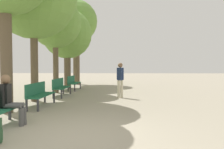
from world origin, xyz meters
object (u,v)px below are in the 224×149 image
(bench_row_2, at_px, (61,86))
(tree_row_4, at_px, (76,22))
(tree_row_2, at_px, (55,23))
(tree_row_3, at_px, (67,34))
(bench_row_3, at_px, (73,82))
(pedestrian_near, at_px, (120,78))
(bench_row_1, at_px, (39,93))
(person_seated, at_px, (10,98))

(bench_row_2, xyz_separation_m, tree_row_4, (-0.66, 6.96, 4.52))
(tree_row_2, xyz_separation_m, tree_row_3, (0.00, 2.61, -0.26))
(bench_row_2, xyz_separation_m, tree_row_2, (-0.66, 1.40, 3.40))
(bench_row_3, distance_m, pedestrian_near, 4.40)
(bench_row_1, xyz_separation_m, bench_row_3, (0.00, 5.61, 0.00))
(bench_row_2, height_order, tree_row_4, tree_row_4)
(bench_row_1, height_order, person_seated, person_seated)
(tree_row_2, distance_m, person_seated, 7.52)
(tree_row_3, height_order, pedestrian_near, tree_row_3)
(bench_row_2, distance_m, tree_row_4, 8.32)
(bench_row_1, bearing_deg, pedestrian_near, 38.94)
(bench_row_1, bearing_deg, bench_row_2, 90.00)
(bench_row_1, distance_m, tree_row_3, 7.53)
(bench_row_2, relative_size, bench_row_3, 1.00)
(tree_row_4, bearing_deg, bench_row_2, -84.58)
(bench_row_1, distance_m, bench_row_3, 5.61)
(bench_row_1, height_order, tree_row_2, tree_row_2)
(bench_row_1, xyz_separation_m, tree_row_4, (-0.66, 9.76, 4.52))
(pedestrian_near, bearing_deg, tree_row_3, 129.53)
(tree_row_2, relative_size, tree_row_3, 1.00)
(tree_row_2, height_order, person_seated, tree_row_2)
(bench_row_2, height_order, pedestrian_near, pedestrian_near)
(bench_row_3, relative_size, tree_row_3, 0.34)
(bench_row_3, xyz_separation_m, person_seated, (0.23, -8.14, 0.17))
(bench_row_1, distance_m, bench_row_2, 2.81)
(bench_row_3, bearing_deg, tree_row_4, 99.03)
(tree_row_2, bearing_deg, bench_row_2, -64.79)
(bench_row_2, height_order, tree_row_2, tree_row_2)
(bench_row_3, xyz_separation_m, pedestrian_near, (2.98, -3.20, 0.43))
(bench_row_2, bearing_deg, tree_row_3, 99.35)
(bench_row_1, bearing_deg, bench_row_3, 90.00)
(bench_row_2, relative_size, tree_row_3, 0.34)
(bench_row_1, relative_size, bench_row_3, 1.00)
(bench_row_1, relative_size, tree_row_2, 0.34)
(tree_row_3, bearing_deg, bench_row_1, -84.47)
(bench_row_2, height_order, person_seated, person_seated)
(tree_row_3, relative_size, pedestrian_near, 3.24)
(bench_row_3, height_order, tree_row_3, tree_row_3)
(tree_row_4, relative_size, person_seated, 5.29)
(tree_row_2, height_order, pedestrian_near, tree_row_2)
(person_seated, bearing_deg, tree_row_4, 94.16)
(tree_row_4, xyz_separation_m, person_seated, (0.89, -12.29, -4.35))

